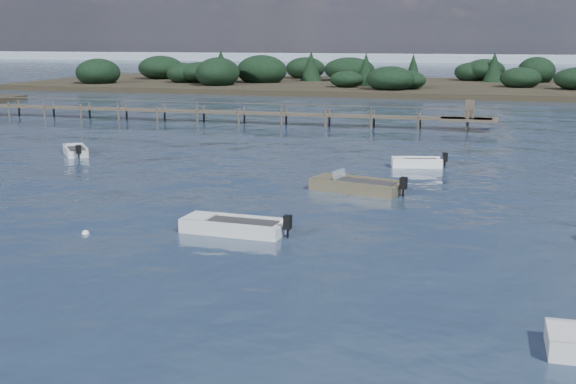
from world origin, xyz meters
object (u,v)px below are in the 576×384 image
(dinghy_extra_a, at_px, (356,188))
(dinghy_mid_grey, at_px, (234,229))
(jetty, at_px, (200,112))
(tender_far_grey, at_px, (76,152))
(tender_far_white, at_px, (417,164))

(dinghy_extra_a, distance_m, dinghy_mid_grey, 10.41)
(dinghy_extra_a, xyz_separation_m, dinghy_mid_grey, (-3.55, -9.79, -0.01))
(dinghy_mid_grey, height_order, jetty, jetty)
(tender_far_grey, height_order, dinghy_mid_grey, tender_far_grey)
(dinghy_extra_a, relative_size, jetty, 0.08)
(tender_far_white, distance_m, dinghy_extra_a, 8.71)
(dinghy_mid_grey, bearing_deg, jetty, 114.21)
(tender_far_grey, bearing_deg, tender_far_white, 3.68)
(dinghy_mid_grey, bearing_deg, tender_far_grey, 137.07)
(tender_far_grey, height_order, dinghy_extra_a, dinghy_extra_a)
(jetty, bearing_deg, tender_far_white, -40.78)
(dinghy_mid_grey, bearing_deg, tender_far_white, 71.80)
(dinghy_extra_a, bearing_deg, tender_far_white, 73.85)
(tender_far_white, bearing_deg, dinghy_extra_a, -106.15)
(dinghy_extra_a, bearing_deg, dinghy_mid_grey, -109.91)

